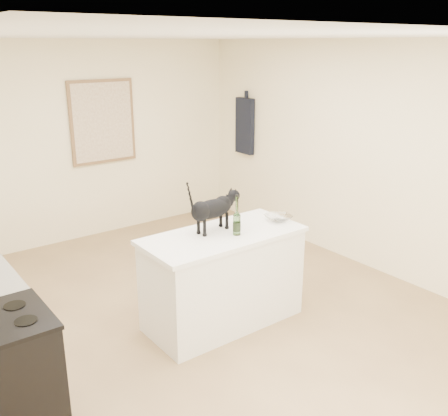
% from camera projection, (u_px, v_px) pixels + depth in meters
% --- Properties ---
extents(floor, '(5.50, 5.50, 0.00)m').
position_uv_depth(floor, '(203.00, 315.00, 5.00)').
color(floor, '#A38256').
rests_on(floor, ground).
extents(ceiling, '(5.50, 5.50, 0.00)m').
position_uv_depth(ceiling, '(199.00, 36.00, 4.20)').
color(ceiling, white).
rests_on(ceiling, ground).
extents(wall_back, '(4.50, 0.00, 4.50)m').
position_uv_depth(wall_back, '(82.00, 143.00, 6.69)').
color(wall_back, '#FFEEC5').
rests_on(wall_back, ground).
extents(wall_right, '(0.00, 5.50, 5.50)m').
position_uv_depth(wall_right, '(361.00, 156.00, 5.89)').
color(wall_right, '#FFEEC5').
rests_on(wall_right, ground).
extents(island_base, '(1.44, 0.67, 0.86)m').
position_uv_depth(island_base, '(223.00, 280.00, 4.78)').
color(island_base, white).
rests_on(island_base, floor).
extents(island_top, '(1.50, 0.70, 0.04)m').
position_uv_depth(island_top, '(223.00, 235.00, 4.64)').
color(island_top, white).
rests_on(island_top, island_base).
extents(stove, '(0.60, 0.60, 0.90)m').
position_uv_depth(stove, '(7.00, 384.00, 3.29)').
color(stove, black).
rests_on(stove, floor).
extents(artwork_frame, '(0.90, 0.03, 1.10)m').
position_uv_depth(artwork_frame, '(103.00, 122.00, 6.76)').
color(artwork_frame, brown).
rests_on(artwork_frame, wall_back).
extents(artwork_canvas, '(0.82, 0.00, 1.02)m').
position_uv_depth(artwork_canvas, '(103.00, 122.00, 6.75)').
color(artwork_canvas, beige).
rests_on(artwork_canvas, wall_back).
extents(hanging_garment, '(0.08, 0.34, 0.80)m').
position_uv_depth(hanging_garment, '(245.00, 126.00, 7.38)').
color(hanging_garment, black).
rests_on(hanging_garment, wall_right).
extents(black_cat, '(0.57, 0.23, 0.39)m').
position_uv_depth(black_cat, '(212.00, 211.00, 4.62)').
color(black_cat, black).
rests_on(black_cat, island_top).
extents(wine_bottle, '(0.09, 0.09, 0.33)m').
position_uv_depth(wine_bottle, '(237.00, 217.00, 4.55)').
color(wine_bottle, '#326227').
rests_on(wine_bottle, island_top).
extents(glass_bowl, '(0.27, 0.27, 0.06)m').
position_uv_depth(glass_bowl, '(278.00, 218.00, 4.94)').
color(glass_bowl, white).
rests_on(glass_bowl, island_top).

